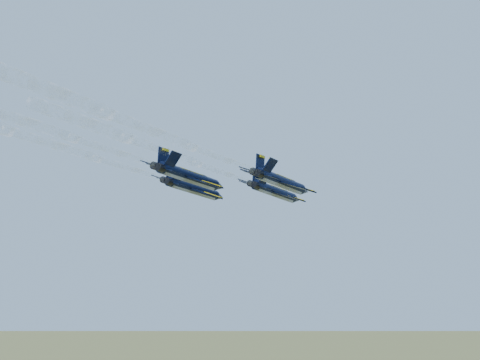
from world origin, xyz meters
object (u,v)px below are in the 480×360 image
(jet_lead, at_px, (275,192))
(jet_left, at_px, (194,189))
(jet_right, at_px, (282,182))
(jet_slot, at_px, (190,177))

(jet_lead, distance_m, jet_left, 14.21)
(jet_lead, height_order, jet_right, same)
(jet_left, height_order, jet_right, same)
(jet_right, bearing_deg, jet_left, 177.14)
(jet_right, bearing_deg, jet_slot, -121.66)
(jet_lead, bearing_deg, jet_right, -55.97)
(jet_lead, bearing_deg, jet_left, -125.85)
(jet_right, relative_size, jet_slot, 1.00)
(jet_slot, bearing_deg, jet_right, 58.34)
(jet_slot, bearing_deg, jet_lead, 91.85)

